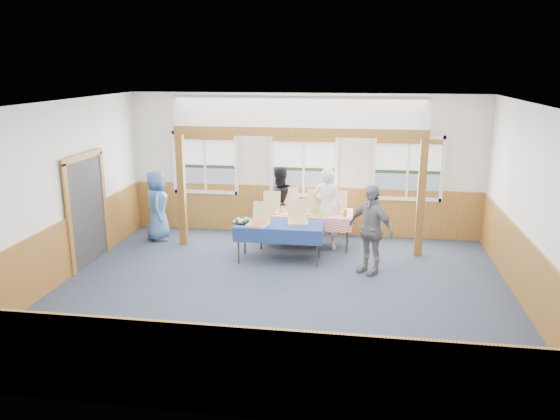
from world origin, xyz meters
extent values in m
plane|color=#2A3645|center=(0.00, 0.00, 0.00)|extent=(8.00, 8.00, 0.00)
plane|color=white|center=(0.00, 0.00, 3.20)|extent=(8.00, 8.00, 0.00)
plane|color=silver|center=(0.00, 3.50, 1.60)|extent=(8.00, 0.00, 8.00)
plane|color=silver|center=(0.00, -3.50, 1.60)|extent=(8.00, 0.00, 8.00)
plane|color=silver|center=(-4.00, 0.00, 1.60)|extent=(0.00, 8.00, 8.00)
plane|color=silver|center=(4.00, 0.00, 1.60)|extent=(0.00, 8.00, 8.00)
cube|color=brown|center=(0.00, 3.48, 0.55)|extent=(7.98, 0.05, 1.10)
cube|color=brown|center=(0.00, -3.48, 0.55)|extent=(7.98, 0.05, 1.10)
cube|color=brown|center=(-3.98, 0.00, 0.55)|extent=(0.05, 6.98, 1.10)
cube|color=brown|center=(3.98, 0.00, 0.55)|extent=(0.05, 6.98, 1.10)
cube|color=#2D2D2D|center=(-3.96, 0.90, 1.05)|extent=(0.06, 1.30, 2.10)
cube|color=white|center=(-2.30, 3.44, 0.91)|extent=(1.52, 0.05, 0.08)
cube|color=white|center=(-2.30, 3.44, 2.29)|extent=(1.52, 0.05, 0.08)
cube|color=white|center=(-3.04, 3.44, 1.60)|extent=(0.08, 0.05, 1.46)
cube|color=white|center=(-1.56, 3.44, 1.60)|extent=(0.08, 0.05, 1.46)
cube|color=white|center=(-2.30, 3.44, 1.60)|extent=(0.05, 0.05, 1.30)
cube|color=gray|center=(-2.30, 3.48, 1.21)|extent=(1.40, 0.02, 0.52)
cube|color=#233E1F|center=(-2.30, 3.48, 1.51)|extent=(1.40, 0.02, 0.08)
cube|color=silver|center=(-2.30, 3.48, 1.90)|extent=(1.40, 0.02, 0.70)
cube|color=brown|center=(-2.30, 3.42, 2.19)|extent=(1.40, 0.07, 0.10)
cube|color=white|center=(0.00, 3.44, 0.91)|extent=(1.52, 0.05, 0.08)
cube|color=white|center=(0.00, 3.44, 2.29)|extent=(1.52, 0.05, 0.08)
cube|color=white|center=(-0.74, 3.44, 1.60)|extent=(0.08, 0.05, 1.46)
cube|color=white|center=(0.74, 3.44, 1.60)|extent=(0.08, 0.05, 1.46)
cube|color=white|center=(0.00, 3.44, 1.60)|extent=(0.05, 0.05, 1.30)
cube|color=gray|center=(0.00, 3.48, 1.21)|extent=(1.40, 0.02, 0.52)
cube|color=#233E1F|center=(0.00, 3.48, 1.51)|extent=(1.40, 0.02, 0.08)
cube|color=silver|center=(0.00, 3.48, 1.90)|extent=(1.40, 0.02, 0.70)
cube|color=brown|center=(0.00, 3.42, 2.19)|extent=(1.40, 0.07, 0.10)
cube|color=white|center=(2.30, 3.44, 0.91)|extent=(1.52, 0.05, 0.08)
cube|color=white|center=(2.30, 3.44, 2.29)|extent=(1.52, 0.05, 0.08)
cube|color=white|center=(1.56, 3.44, 1.60)|extent=(0.08, 0.05, 1.46)
cube|color=white|center=(3.04, 3.44, 1.60)|extent=(0.08, 0.05, 1.46)
cube|color=white|center=(2.30, 3.44, 1.60)|extent=(0.05, 0.05, 1.30)
cube|color=gray|center=(2.30, 3.48, 1.21)|extent=(1.40, 0.02, 0.52)
cube|color=#233E1F|center=(2.30, 3.48, 1.51)|extent=(1.40, 0.02, 0.08)
cube|color=silver|center=(2.30, 3.48, 1.90)|extent=(1.40, 0.02, 0.70)
cube|color=brown|center=(2.30, 3.42, 2.19)|extent=(1.40, 0.07, 0.10)
cube|color=brown|center=(-2.50, 2.30, 1.20)|extent=(0.15, 0.15, 2.40)
cube|color=brown|center=(2.50, 2.30, 1.20)|extent=(0.15, 0.15, 2.40)
cube|color=brown|center=(0.00, 2.30, 2.49)|extent=(5.15, 0.18, 0.18)
cylinder|color=#2D2D2D|center=(-1.04, 1.27, 0.36)|extent=(0.04, 0.04, 0.73)
cylinder|color=#2D2D2D|center=(-1.04, 1.85, 0.36)|extent=(0.04, 0.04, 0.73)
cylinder|color=#2D2D2D|center=(0.51, 1.27, 0.36)|extent=(0.04, 0.04, 0.73)
cylinder|color=#2D2D2D|center=(0.51, 1.85, 0.36)|extent=(0.04, 0.04, 0.73)
cube|color=#2D2D2D|center=(-0.26, 1.56, 0.73)|extent=(1.69, 0.75, 0.03)
cube|color=navy|center=(-0.26, 1.56, 0.75)|extent=(1.75, 0.81, 0.01)
cube|color=navy|center=(-0.26, 1.18, 0.61)|extent=(1.72, 0.07, 0.28)
cube|color=navy|center=(-0.26, 1.94, 0.61)|extent=(1.72, 0.07, 0.28)
cylinder|color=#2D2D2D|center=(-0.76, 2.20, 0.36)|extent=(0.04, 0.04, 0.73)
cylinder|color=#2D2D2D|center=(-0.76, 2.88, 0.36)|extent=(0.04, 0.04, 0.73)
cylinder|color=#2D2D2D|center=(1.05, 2.20, 0.36)|extent=(0.04, 0.04, 0.73)
cylinder|color=#2D2D2D|center=(1.05, 2.88, 0.36)|extent=(0.04, 0.04, 0.73)
cube|color=#2D2D2D|center=(0.15, 2.54, 0.73)|extent=(2.07, 1.27, 0.03)
cube|color=red|center=(0.15, 2.54, 0.75)|extent=(2.14, 1.35, 0.01)
cube|color=red|center=(0.15, 2.11, 0.61)|extent=(1.92, 0.52, 0.28)
cube|color=red|center=(0.15, 2.97, 0.61)|extent=(1.92, 0.52, 0.28)
cube|color=#C8B385|center=(-0.66, 1.41, 0.78)|extent=(0.44, 0.44, 0.04)
cylinder|color=orange|center=(-0.66, 1.41, 0.81)|extent=(0.39, 0.39, 0.01)
cube|color=#C8B385|center=(-0.63, 1.64, 0.99)|extent=(0.39, 0.15, 0.38)
cube|color=#C8B385|center=(0.09, 1.68, 0.78)|extent=(0.46, 0.46, 0.04)
cylinder|color=tan|center=(0.09, 1.68, 0.81)|extent=(0.40, 0.40, 0.01)
cube|color=#C8B385|center=(0.04, 1.91, 1.00)|extent=(0.40, 0.16, 0.39)
cube|color=#C8B385|center=(-0.60, 2.40, 0.78)|extent=(0.38, 0.38, 0.04)
cylinder|color=#BB863A|center=(-0.60, 2.40, 0.81)|extent=(0.34, 0.34, 0.01)
cube|color=#C8B385|center=(-0.60, 2.63, 0.98)|extent=(0.38, 0.10, 0.37)
cube|color=#C8B385|center=(-0.20, 2.69, 0.78)|extent=(0.46, 0.46, 0.04)
cylinder|color=orange|center=(-0.20, 2.69, 0.81)|extent=(0.41, 0.41, 0.01)
cube|color=#C8B385|center=(-0.25, 2.93, 1.00)|extent=(0.41, 0.17, 0.39)
cube|color=#C8B385|center=(0.40, 2.42, 0.78)|extent=(0.45, 0.45, 0.05)
cylinder|color=#BB863A|center=(0.40, 2.42, 0.81)|extent=(0.39, 0.39, 0.01)
cube|color=#C8B385|center=(0.38, 2.68, 1.01)|extent=(0.43, 0.12, 0.42)
cube|color=#C8B385|center=(0.80, 2.64, 0.78)|extent=(0.42, 0.42, 0.04)
cylinder|color=tan|center=(0.80, 2.64, 0.81)|extent=(0.37, 0.37, 0.01)
cube|color=#C8B385|center=(0.82, 2.87, 0.99)|extent=(0.39, 0.13, 0.37)
cylinder|color=black|center=(-1.01, 1.56, 0.77)|extent=(0.38, 0.38, 0.03)
cylinder|color=silver|center=(-1.01, 1.56, 0.80)|extent=(0.09, 0.09, 0.04)
sphere|color=#245F27|center=(-0.91, 1.56, 0.80)|extent=(0.09, 0.09, 0.09)
sphere|color=beige|center=(-0.95, 1.64, 0.80)|extent=(0.09, 0.09, 0.09)
sphere|color=#245F27|center=(-1.04, 1.66, 0.80)|extent=(0.09, 0.09, 0.09)
sphere|color=beige|center=(-1.11, 1.60, 0.80)|extent=(0.09, 0.09, 0.09)
sphere|color=#245F27|center=(-1.11, 1.51, 0.80)|extent=(0.09, 0.09, 0.09)
sphere|color=beige|center=(-1.04, 1.46, 0.80)|extent=(0.09, 0.09, 0.09)
sphere|color=#245F27|center=(-0.95, 1.48, 0.80)|extent=(0.09, 0.09, 0.09)
cylinder|color=#A17B1A|center=(1.00, 2.29, 0.83)|extent=(0.07, 0.07, 0.15)
imported|color=silver|center=(0.60, 2.48, 0.87)|extent=(0.71, 0.53, 1.75)
imported|color=black|center=(-0.51, 3.05, 0.81)|extent=(0.99, 0.93, 1.62)
imported|color=#3B5F95|center=(-3.15, 2.51, 0.78)|extent=(0.70, 0.88, 1.57)
imported|color=slate|center=(1.50, 1.18, 0.85)|extent=(1.03, 0.95, 1.69)
camera|label=1|loc=(1.29, -8.64, 3.79)|focal=35.00mm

